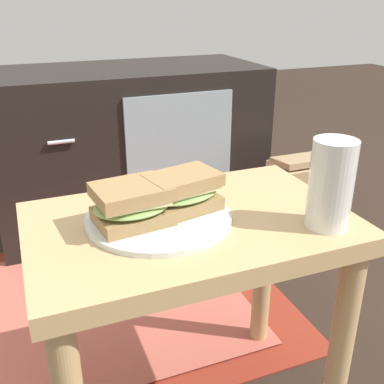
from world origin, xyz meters
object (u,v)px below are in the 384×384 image
(plate, at_px, (159,218))
(sandwich_back, at_px, (183,192))
(beer_glass, at_px, (331,185))
(paper_bag, at_px, (304,202))
(tv_cabinet, at_px, (130,147))
(sandwich_front, at_px, (132,204))

(plate, relative_size, sandwich_back, 1.70)
(plate, relative_size, beer_glass, 1.67)
(sandwich_back, distance_m, paper_bag, 0.88)
(tv_cabinet, relative_size, beer_glass, 6.37)
(tv_cabinet, xyz_separation_m, plate, (-0.18, -0.94, 0.17))
(paper_bag, bearing_deg, plate, -142.98)
(paper_bag, bearing_deg, beer_glass, -123.74)
(sandwich_back, relative_size, beer_glass, 0.98)
(plate, xyz_separation_m, beer_glass, (0.26, -0.12, 0.07))
(beer_glass, height_order, paper_bag, beer_glass)
(tv_cabinet, xyz_separation_m, sandwich_back, (-0.13, -0.93, 0.21))
(sandwich_front, height_order, sandwich_back, same)
(paper_bag, bearing_deg, sandwich_front, -144.42)
(tv_cabinet, relative_size, plate, 3.81)
(plate, bearing_deg, tv_cabinet, 79.05)
(paper_bag, bearing_deg, sandwich_back, -141.38)
(tv_cabinet, height_order, sandwich_back, tv_cabinet)
(plate, height_order, beer_glass, beer_glass)
(plate, height_order, sandwich_back, sandwich_back)
(tv_cabinet, height_order, sandwich_front, tv_cabinet)
(plate, bearing_deg, sandwich_front, -171.12)
(tv_cabinet, height_order, paper_bag, tv_cabinet)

